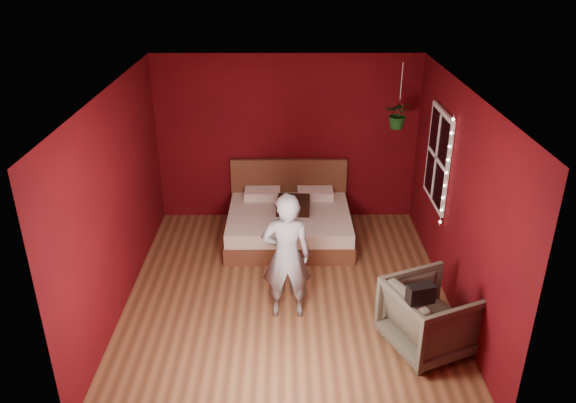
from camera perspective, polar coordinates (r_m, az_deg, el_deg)
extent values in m
plane|color=brown|center=(7.22, -0.04, -9.33)|extent=(4.50, 4.50, 0.00)
cube|color=#600A0F|center=(8.68, -0.10, 6.39)|extent=(4.00, 0.02, 2.60)
cube|color=#600A0F|center=(4.63, 0.07, -11.86)|extent=(4.00, 0.02, 2.60)
cube|color=#600A0F|center=(6.87, -17.06, 0.02)|extent=(0.02, 4.50, 2.60)
cube|color=#600A0F|center=(6.88, 16.94, 0.09)|extent=(0.02, 4.50, 2.60)
cube|color=silver|center=(6.14, -0.05, 11.21)|extent=(4.00, 4.50, 0.02)
cube|color=white|center=(7.59, 15.01, 4.33)|extent=(0.04, 0.97, 1.27)
cube|color=black|center=(7.59, 14.90, 4.33)|extent=(0.02, 0.85, 1.15)
cube|color=white|center=(7.59, 14.86, 4.33)|extent=(0.03, 0.05, 1.15)
cube|color=white|center=(7.59, 14.86, 4.33)|extent=(0.03, 0.85, 0.05)
cylinder|color=silver|center=(7.11, 15.79, 2.83)|extent=(0.01, 0.01, 1.45)
sphere|color=#FFF2CC|center=(7.39, 15.18, -2.02)|extent=(0.04, 0.04, 0.04)
sphere|color=#FFF2CC|center=(7.31, 15.33, -0.84)|extent=(0.04, 0.04, 0.04)
sphere|color=#FFF2CC|center=(7.24, 15.48, 0.36)|extent=(0.04, 0.04, 0.04)
sphere|color=#FFF2CC|center=(7.18, 15.63, 1.58)|extent=(0.04, 0.04, 0.04)
sphere|color=#FFF2CC|center=(7.11, 15.79, 2.83)|extent=(0.04, 0.04, 0.04)
sphere|color=#FFF2CC|center=(7.06, 15.94, 4.09)|extent=(0.04, 0.04, 0.04)
sphere|color=#FFF2CC|center=(7.00, 16.11, 5.38)|extent=(0.04, 0.04, 0.04)
sphere|color=#FFF2CC|center=(6.95, 16.27, 6.69)|extent=(0.04, 0.04, 0.04)
sphere|color=#FFF2CC|center=(6.90, 16.44, 8.02)|extent=(0.04, 0.04, 0.04)
cube|color=brown|center=(8.38, 0.11, -3.07)|extent=(1.81, 1.54, 0.25)
cube|color=beige|center=(8.28, 0.11, -1.69)|extent=(1.78, 1.51, 0.20)
cube|color=brown|center=(8.88, 0.08, 1.28)|extent=(1.81, 0.07, 1.00)
cube|color=white|center=(8.68, -2.60, 0.80)|extent=(0.54, 0.34, 0.13)
cube|color=white|center=(8.68, 2.78, 0.81)|extent=(0.54, 0.34, 0.13)
imported|color=gray|center=(6.45, -0.16, -5.61)|extent=(0.59, 0.40, 1.58)
imported|color=#585645|center=(6.36, 14.29, -11.24)|extent=(1.14, 1.13, 0.79)
cube|color=black|center=(5.79, 13.33, -9.11)|extent=(0.30, 0.20, 0.19)
cube|color=black|center=(8.25, 0.55, -0.36)|extent=(0.50, 0.50, 0.17)
cylinder|color=silver|center=(7.88, 11.46, 11.87)|extent=(0.01, 0.01, 0.51)
imported|color=#195217|center=(7.99, 11.18, 8.69)|extent=(0.45, 0.41, 0.40)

